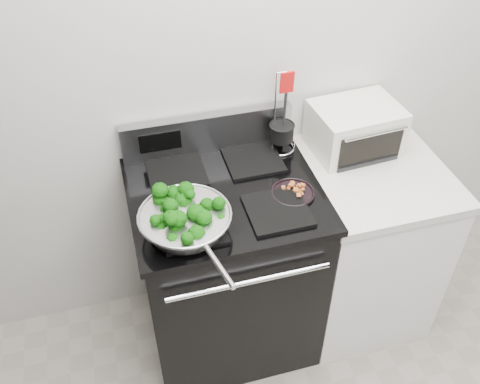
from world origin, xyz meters
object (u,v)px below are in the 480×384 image
object	(u,v)px
gas_range	(227,266)
bacon_plate	(293,191)
toaster_oven	(355,128)
skillet	(185,221)
utensil_holder	(281,136)

from	to	relation	value
gas_range	bacon_plate	size ratio (longest dim) A/B	6.31
toaster_oven	gas_range	bearing A→B (deg)	-169.32
skillet	bacon_plate	size ratio (longest dim) A/B	3.09
skillet	bacon_plate	bearing A→B (deg)	-1.95
gas_range	skillet	size ratio (longest dim) A/B	2.05
skillet	bacon_plate	xyz separation A→B (m)	(0.46, 0.09, -0.04)
gas_range	skillet	bearing A→B (deg)	-137.05
gas_range	skillet	xyz separation A→B (m)	(-0.20, -0.18, 0.52)
skillet	gas_range	bearing A→B (deg)	29.78
bacon_plate	toaster_oven	bearing A→B (deg)	34.38
gas_range	toaster_oven	distance (m)	0.86
skillet	utensil_holder	bearing A→B (deg)	24.74
skillet	toaster_oven	bearing A→B (deg)	9.63
gas_range	toaster_oven	size ratio (longest dim) A/B	2.86
skillet	toaster_oven	distance (m)	0.92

